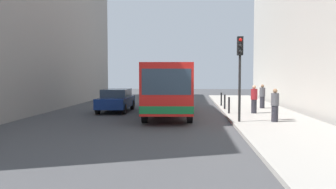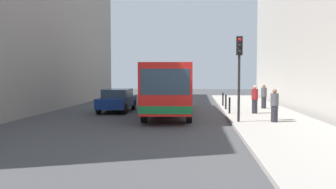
# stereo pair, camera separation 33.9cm
# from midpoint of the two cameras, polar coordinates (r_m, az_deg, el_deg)

# --- Properties ---
(ground_plane) EXTENTS (80.00, 80.00, 0.00)m
(ground_plane) POSITION_cam_midpoint_polar(r_m,az_deg,el_deg) (19.09, -0.45, -4.07)
(ground_plane) COLOR #424244
(sidewalk) EXTENTS (4.40, 40.00, 0.15)m
(sidewalk) POSITION_cam_midpoint_polar(r_m,az_deg,el_deg) (19.46, 15.66, -3.83)
(sidewalk) COLOR #9E9991
(sidewalk) RESTS_ON ground
(bus) EXTENTS (2.99, 11.12, 3.00)m
(bus) POSITION_cam_midpoint_polar(r_m,az_deg,el_deg) (21.69, -0.35, 1.39)
(bus) COLOR red
(bus) RESTS_ON ground
(car_beside_bus) EXTENTS (1.87, 4.40, 1.48)m
(car_beside_bus) POSITION_cam_midpoint_polar(r_m,az_deg,el_deg) (23.32, -8.77, -0.83)
(car_beside_bus) COLOR navy
(car_beside_bus) RESTS_ON ground
(traffic_light) EXTENTS (0.28, 0.33, 4.10)m
(traffic_light) POSITION_cam_midpoint_polar(r_m,az_deg,el_deg) (17.33, 10.98, 5.09)
(traffic_light) COLOR black
(traffic_light) RESTS_ON sidewalk
(bollard_near) EXTENTS (0.11, 0.11, 0.95)m
(bollard_near) POSITION_cam_midpoint_polar(r_m,az_deg,el_deg) (21.01, 9.37, -1.72)
(bollard_near) COLOR black
(bollard_near) RESTS_ON sidewalk
(bollard_mid) EXTENTS (0.11, 0.11, 0.95)m
(bollard_mid) POSITION_cam_midpoint_polar(r_m,az_deg,el_deg) (23.59, 8.74, -1.17)
(bollard_mid) COLOR black
(bollard_mid) RESTS_ON sidewalk
(bollard_far) EXTENTS (0.11, 0.11, 0.95)m
(bollard_far) POSITION_cam_midpoint_polar(r_m,az_deg,el_deg) (26.17, 8.23, -0.73)
(bollard_far) COLOR black
(bollard_far) RESTS_ON sidewalk
(pedestrian_near_signal) EXTENTS (0.38, 0.38, 1.60)m
(pedestrian_near_signal) POSITION_cam_midpoint_polar(r_m,az_deg,el_deg) (17.73, 16.35, -1.70)
(pedestrian_near_signal) COLOR #26262D
(pedestrian_near_signal) RESTS_ON sidewalk
(pedestrian_mid_sidewalk) EXTENTS (0.38, 0.38, 1.66)m
(pedestrian_mid_sidewalk) POSITION_cam_midpoint_polar(r_m,az_deg,el_deg) (21.33, 13.28, -0.75)
(pedestrian_mid_sidewalk) COLOR #26262D
(pedestrian_mid_sidewalk) RESTS_ON sidewalk
(pedestrian_far_sidewalk) EXTENTS (0.38, 0.38, 1.61)m
(pedestrian_far_sidewalk) POSITION_cam_midpoint_polar(r_m,az_deg,el_deg) (24.65, 14.60, -0.30)
(pedestrian_far_sidewalk) COLOR #26262D
(pedestrian_far_sidewalk) RESTS_ON sidewalk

